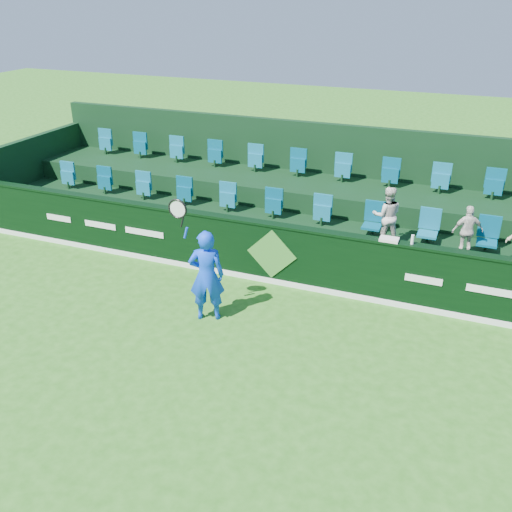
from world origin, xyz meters
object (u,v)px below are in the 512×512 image
at_px(spectator_left, 387,215).
at_px(towel, 389,239).
at_px(spectator_middle, 467,231).
at_px(tennis_player, 206,275).
at_px(drinks_bottle, 412,240).

xyz_separation_m(spectator_left, towel, (0.25, -1.12, -0.05)).
bearing_deg(spectator_middle, tennis_player, 12.34).
xyz_separation_m(towel, drinks_bottle, (0.43, 0.00, 0.07)).
height_order(towel, drinks_bottle, drinks_bottle).
bearing_deg(spectator_left, tennis_player, 29.30).
bearing_deg(towel, spectator_left, 102.52).
relative_size(spectator_left, towel, 3.49).
bearing_deg(spectator_middle, spectator_left, -21.80).
height_order(tennis_player, spectator_left, tennis_player).
relative_size(towel, drinks_bottle, 1.92).
bearing_deg(drinks_bottle, tennis_player, -151.70).
bearing_deg(drinks_bottle, towel, 180.00).
height_order(spectator_left, drinks_bottle, spectator_left).
bearing_deg(towel, spectator_middle, 39.20).
height_order(tennis_player, spectator_middle, tennis_player).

